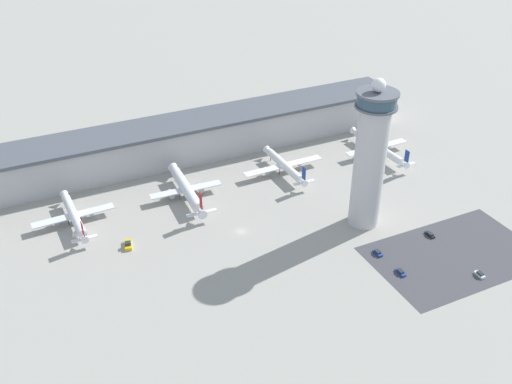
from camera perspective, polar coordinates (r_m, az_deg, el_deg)
The scene contains 14 objects.
ground_plane at distance 229.80m, azimuth -1.49°, elevation -3.96°, with size 1000.00×1000.00×0.00m, color #9E9B93.
terminal_building at distance 281.36m, azimuth -7.35°, elevation 5.24°, with size 232.90×25.00×19.34m.
control_tower at distance 223.75m, azimuth 11.35°, elevation 3.42°, with size 15.89×15.89×62.12m.
parking_lot_surface at distance 230.04m, azimuth 19.18°, elevation -5.98°, with size 64.00×40.00×0.01m, color #424247.
airplane_gate_bravo at distance 243.50m, azimuth -17.75°, elevation -2.26°, with size 33.32×38.43×11.46m.
airplane_gate_charlie at distance 250.29m, azimuth -6.97°, elevation 0.27°, with size 32.10×43.47×14.11m.
airplane_gate_delta at distance 267.63m, azimuth 2.85°, elevation 2.66°, with size 40.05×37.54×11.97m.
airplane_gate_echo at distance 289.98m, azimuth 12.11°, elevation 4.41°, with size 35.10×44.01×12.04m.
service_truck_catering at distance 238.52m, azimuth -17.30°, elevation -3.82°, with size 5.75×6.02×2.88m.
service_truck_fuel at distance 226.64m, azimuth -12.67°, elevation -5.16°, with size 3.81×6.83×2.50m.
car_black_suv at distance 222.79m, azimuth 21.46°, elevation -7.68°, with size 1.89×4.29×1.59m.
car_green_van at distance 215.20m, azimuth 14.25°, elevation -7.79°, with size 1.77×4.69×1.40m.
car_maroon_suv at distance 222.41m, azimuth 12.07°, elevation -5.97°, with size 1.92×4.41×1.50m.
car_silver_sedan at distance 237.35m, azimuth 16.99°, elevation -4.09°, with size 1.75×4.66×1.40m.
Camera 1 is at (-74.38, -171.26, 133.96)m, focal length 40.00 mm.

